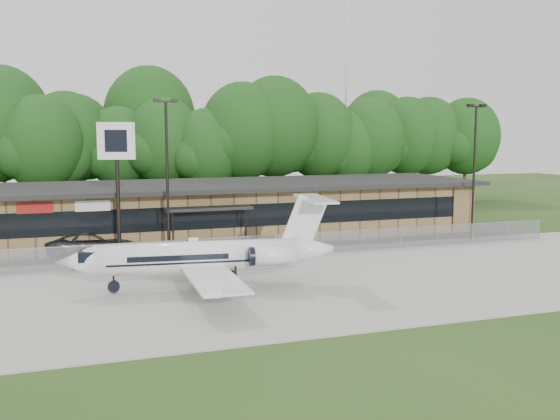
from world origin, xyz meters
name	(u,v)px	position (x,y,z in m)	size (l,w,h in m)	color
ground	(350,327)	(0.00, 0.00, 0.00)	(160.00, 160.00, 0.00)	#264619
apron	(287,283)	(0.00, 8.00, 0.04)	(64.00, 18.00, 0.08)	#9E9B93
parking_lot	(233,247)	(0.00, 19.50, 0.03)	(50.00, 9.00, 0.06)	#383835
terminal	(218,210)	(0.00, 23.94, 2.18)	(41.00, 11.65, 4.30)	olive
fence	(250,247)	(0.00, 15.00, 0.78)	(46.00, 0.04, 1.52)	gray
treeline	(177,139)	(0.00, 42.00, 7.50)	(72.00, 12.00, 15.00)	#163D13
radio_mast	(346,97)	(22.00, 48.00, 12.50)	(0.20, 0.20, 25.00)	gray
light_pole_mid	(167,167)	(-5.00, 16.50, 5.98)	(1.55, 0.30, 10.23)	black
light_pole_right	(474,161)	(18.00, 16.50, 5.98)	(1.55, 0.30, 10.23)	black
business_jet	(208,257)	(-4.31, 8.03, 1.73)	(14.36, 12.83, 4.83)	white
suv	(94,244)	(-9.50, 19.38, 0.83)	(2.75, 5.96, 1.66)	#323234
pole_sign	(117,156)	(-8.05, 16.79, 6.71)	(2.29, 0.81, 8.77)	black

